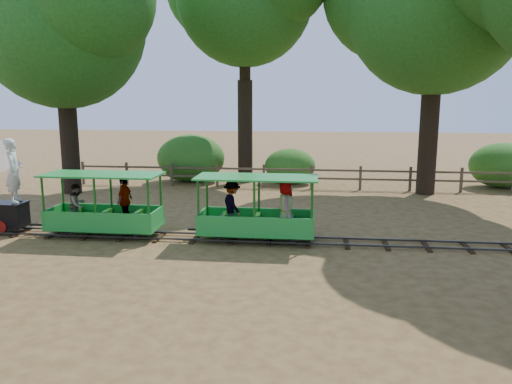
# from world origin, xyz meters

# --- Properties ---
(ground) EXTENTS (90.00, 90.00, 0.00)m
(ground) POSITION_xyz_m (0.00, 0.00, 0.00)
(ground) COLOR #A37846
(ground) RESTS_ON ground
(track) EXTENTS (22.00, 1.00, 0.10)m
(track) POSITION_xyz_m (0.00, 0.00, 0.07)
(track) COLOR #3F3D3A
(track) RESTS_ON ground
(carriage_front) EXTENTS (3.15, 1.29, 1.64)m
(carriage_front) POSITION_xyz_m (-4.54, 0.00, 0.76)
(carriage_front) COLOR green
(carriage_front) RESTS_ON track
(carriage_rear) EXTENTS (3.15, 1.29, 1.64)m
(carriage_rear) POSITION_xyz_m (-0.37, -0.02, 0.80)
(carriage_rear) COLOR green
(carriage_rear) RESTS_ON track
(oak_nw) EXTENTS (7.88, 6.93, 9.62)m
(oak_nw) POSITION_xyz_m (-8.53, 6.09, 6.79)
(oak_nw) COLOR #2D2116
(oak_nw) RESTS_ON ground
(fence) EXTENTS (18.10, 0.10, 1.00)m
(fence) POSITION_xyz_m (0.00, 8.00, 0.58)
(fence) COLOR brown
(fence) RESTS_ON ground
(shrub_west) EXTENTS (2.36, 1.81, 1.63)m
(shrub_west) POSITION_xyz_m (-4.69, 9.30, 0.82)
(shrub_west) COLOR #2D6B1E
(shrub_west) RESTS_ON ground
(shrub_mid_w) EXTENTS (3.08, 2.37, 2.14)m
(shrub_mid_w) POSITION_xyz_m (-4.46, 9.30, 1.07)
(shrub_mid_w) COLOR #2D6B1E
(shrub_mid_w) RESTS_ON ground
(shrub_mid_e) EXTENTS (2.25, 1.73, 1.55)m
(shrub_mid_e) POSITION_xyz_m (0.03, 9.30, 0.78)
(shrub_mid_e) COLOR #2D6B1E
(shrub_mid_e) RESTS_ON ground
(shrub_east) EXTENTS (2.75, 2.12, 1.91)m
(shrub_east) POSITION_xyz_m (9.00, 9.30, 0.95)
(shrub_east) COLOR #2D6B1E
(shrub_east) RESTS_ON ground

